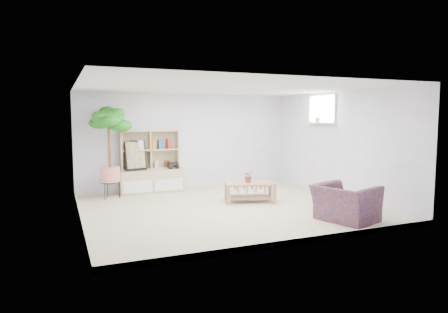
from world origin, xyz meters
name	(u,v)px	position (x,y,z in m)	size (l,w,h in m)	color
floor	(226,208)	(0.00, 0.00, 0.00)	(5.50, 5.00, 0.01)	beige
ceiling	(226,87)	(0.00, 0.00, 2.40)	(5.50, 5.00, 0.01)	silver
walls	(226,149)	(0.00, 0.00, 1.20)	(5.51, 5.01, 2.40)	silver
baseboard	(226,206)	(0.00, 0.00, 0.05)	(5.50, 5.00, 0.10)	silver
window	(322,110)	(2.73, 0.60, 2.00)	(0.10, 0.98, 0.68)	#CAE0FF
window_sill	(320,123)	(2.67, 0.60, 1.68)	(0.14, 1.00, 0.04)	silver
storage_unit	(151,162)	(-1.01, 2.24, 0.75)	(1.51, 0.51, 1.51)	tan
poster	(136,156)	(-1.37, 2.20, 0.91)	(0.50, 0.12, 0.70)	yellow
toy_truck	(173,165)	(-0.48, 2.19, 0.66)	(0.34, 0.23, 0.18)	black
coffee_table	(250,192)	(0.72, 0.37, 0.21)	(1.04, 0.57, 0.43)	#8F6246
table_plant	(249,176)	(0.70, 0.40, 0.56)	(0.24, 0.21, 0.26)	#245B2E
floor_tree	(109,153)	(-2.00, 1.94, 1.04)	(0.76, 0.76, 2.07)	#195F15
armchair	(346,201)	(1.58, -1.69, 0.37)	(0.99, 0.86, 0.73)	#131A51
sill_plant	(318,117)	(2.67, 0.67, 1.83)	(0.14, 0.12, 0.26)	#195F15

